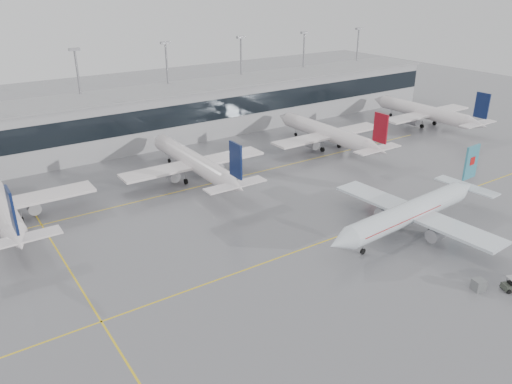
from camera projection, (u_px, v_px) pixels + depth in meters
ground at (301, 250)px, 73.73m from camera, size 320.00×320.00×0.00m
taxi_line_main at (301, 250)px, 73.73m from camera, size 120.00×0.25×0.01m
taxi_line_north at (204, 185)px, 96.54m from camera, size 120.00×0.25×0.01m
taxi_line_cross at (67, 265)px, 69.68m from camera, size 0.25×60.00×0.01m
terminal at (138, 119)px, 118.50m from camera, size 180.00×15.00×12.00m
terminal_glass at (150, 120)px, 112.17m from camera, size 180.00×0.20×5.00m
terminal_roof at (136, 93)px, 116.05m from camera, size 182.00×16.00×0.40m
light_masts at (126, 84)px, 120.16m from camera, size 156.40×1.00×22.60m
air_canada_jet at (413, 211)px, 77.60m from camera, size 36.04×28.75×11.26m
parked_jet_b at (0, 203)px, 79.85m from camera, size 29.64×36.96×11.72m
parked_jet_c at (194, 162)px, 97.88m from camera, size 29.64×36.96×11.72m
parked_jet_d at (328, 133)px, 115.91m from camera, size 29.64×36.96×11.72m
parked_jet_e at (426, 112)px, 133.93m from camera, size 29.64×36.96×11.72m
baggage_tug at (512, 286)px, 63.96m from camera, size 3.80×2.41×1.83m
gse_unit at (479, 285)px, 63.92m from camera, size 1.79×1.71×1.50m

